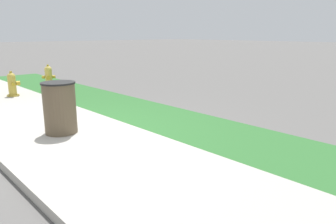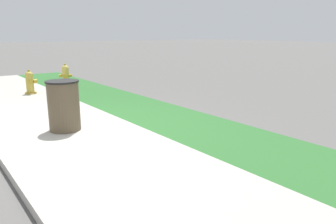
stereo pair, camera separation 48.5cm
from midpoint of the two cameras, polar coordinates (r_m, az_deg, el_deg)
ground_plane at (r=5.92m, az=-14.24°, el=-3.47°), size 120.00×120.00×0.00m
sidewalk_pavement at (r=5.92m, az=-14.25°, el=-3.42°), size 18.00×2.28×0.01m
grass_verge at (r=6.88m, az=1.08°, el=-0.61°), size 18.00×1.68×0.01m
fire_hydrant_far_end at (r=10.58m, az=-16.14°, el=5.93°), size 0.37×0.38×0.78m
fire_hydrant_near_corner at (r=9.97m, az=-21.64°, el=4.79°), size 0.39×0.37×0.69m
trash_bin at (r=5.95m, az=-15.50°, el=1.01°), size 0.57×0.57×0.90m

